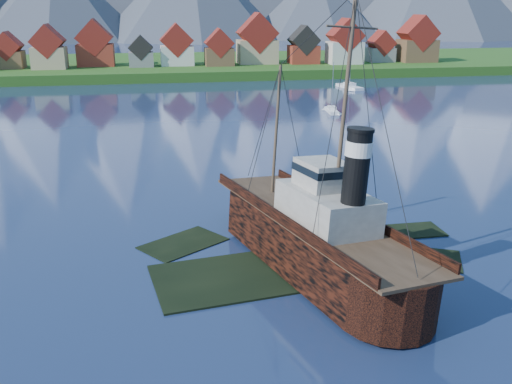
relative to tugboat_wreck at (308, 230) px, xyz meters
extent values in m
plane|color=#1A2748|center=(-2.08, 0.07, -3.13)|extent=(1400.00, 1400.00, 0.00)
cube|color=black|center=(-5.08, -1.93, -3.45)|extent=(19.08, 11.42, 1.00)
cube|color=black|center=(3.92, 4.07, -3.51)|extent=(15.15, 9.76, 1.00)
cube|color=black|center=(-0.08, 9.07, -3.41)|extent=(11.45, 9.06, 1.00)
cube|color=black|center=(9.92, -0.93, -3.55)|extent=(10.27, 8.34, 1.00)
cube|color=black|center=(-11.08, 6.07, -3.53)|extent=(9.42, 8.68, 1.00)
cube|color=black|center=(12.92, 5.07, -3.48)|extent=(6.00, 4.00, 1.00)
cube|color=#244F16|center=(-2.08, 170.07, -3.13)|extent=(600.00, 80.00, 3.20)
cube|color=#3F3D38|center=(-2.08, 132.07, -3.13)|extent=(600.00, 2.50, 2.00)
cube|color=brown|center=(-58.08, 153.07, 2.62)|extent=(9.00, 8.00, 5.50)
cube|color=maroon|center=(-58.08, 153.07, 6.99)|extent=(9.16, 8.16, 9.16)
cube|color=tan|center=(-45.08, 150.07, 3.27)|extent=(10.50, 9.00, 6.80)
cube|color=maroon|center=(-45.08, 150.07, 8.56)|extent=(10.69, 9.18, 10.69)
cube|color=maroon|center=(-31.08, 156.07, 3.47)|extent=(12.00, 8.50, 7.20)
cube|color=maroon|center=(-31.08, 156.07, 9.23)|extent=(12.22, 8.67, 12.22)
cube|color=slate|center=(-16.08, 151.07, 2.27)|extent=(8.00, 7.00, 4.80)
cube|color=black|center=(-16.08, 151.07, 6.11)|extent=(8.15, 7.14, 8.15)
cube|color=beige|center=(-4.08, 154.07, 3.07)|extent=(11.00, 9.50, 6.40)
cube|color=maroon|center=(-4.08, 154.07, 8.25)|extent=(11.20, 9.69, 11.20)
cube|color=brown|center=(9.92, 150.07, 2.77)|extent=(9.50, 8.00, 5.80)
cube|color=maroon|center=(9.92, 150.07, 7.38)|extent=(9.67, 8.16, 9.67)
cube|color=tan|center=(23.92, 155.07, 3.87)|extent=(13.50, 10.00, 8.00)
cube|color=maroon|center=(23.92, 155.07, 10.30)|extent=(13.75, 10.20, 13.75)
cube|color=maroon|center=(39.92, 152.07, 2.97)|extent=(10.00, 8.50, 6.20)
cube|color=black|center=(39.92, 152.07, 7.87)|extent=(10.18, 8.67, 10.18)
cube|color=beige|center=(53.92, 149.07, 3.62)|extent=(11.50, 9.00, 7.50)
cube|color=maroon|center=(53.92, 149.07, 9.44)|extent=(11.71, 9.18, 11.71)
cube|color=slate|center=(68.92, 153.07, 2.37)|extent=(9.00, 7.50, 5.00)
cube|color=maroon|center=(68.92, 153.07, 6.49)|extent=(9.16, 7.65, 9.16)
cube|color=brown|center=(81.92, 151.07, 3.77)|extent=(12.50, 10.00, 7.80)
cube|color=maroon|center=(81.92, 151.07, 9.92)|extent=(12.73, 10.20, 12.73)
cone|color=#2D333D|center=(107.92, 373.07, 19.87)|extent=(110.00, 110.00, 50.00)
cube|color=black|center=(0.00, -1.57, -0.79)|extent=(7.32, 21.07, 4.39)
cone|color=black|center=(0.00, 12.10, -0.79)|extent=(7.32, 7.32, 7.32)
cylinder|color=black|center=(0.00, -12.10, -0.79)|extent=(7.32, 7.32, 4.39)
cube|color=#4C3826|center=(0.00, -1.57, 1.51)|extent=(7.17, 27.80, 0.26)
cube|color=black|center=(-3.51, -1.57, 1.98)|extent=(0.21, 26.92, 0.94)
cube|color=black|center=(3.51, -1.57, 1.98)|extent=(0.21, 26.92, 0.94)
cube|color=#ADA89E|center=(0.00, -3.14, 3.08)|extent=(5.43, 8.88, 3.14)
cube|color=#ADA89E|center=(0.00, -2.09, 5.80)|extent=(3.76, 4.18, 2.30)
cylinder|color=black|center=(0.00, -6.58, 7.57)|extent=(1.99, 1.99, 5.85)
cylinder|color=silver|center=(0.00, -6.58, 9.04)|extent=(2.09, 2.09, 1.15)
cylinder|color=#473828|center=(0.00, 6.79, 7.89)|extent=(0.29, 0.29, 12.54)
cylinder|color=#473828|center=(0.00, -4.18, 13.74)|extent=(0.33, 0.33, 13.59)
cube|color=white|center=(42.29, 109.50, -3.02)|extent=(4.78, 11.73, 1.37)
cube|color=white|center=(42.29, 109.50, -1.93)|extent=(3.02, 3.58, 0.80)
cylinder|color=gray|center=(42.29, 109.50, 3.60)|extent=(0.16, 0.16, 11.86)
cube|color=white|center=(25.68, 73.71, -3.03)|extent=(2.75, 7.71, 1.18)
cube|color=white|center=(25.68, 73.71, -2.10)|extent=(1.89, 2.29, 0.69)
cylinder|color=gray|center=(25.68, 73.71, 2.66)|extent=(0.14, 0.14, 10.20)
camera|label=1|loc=(-13.34, -46.66, 19.49)|focal=40.00mm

